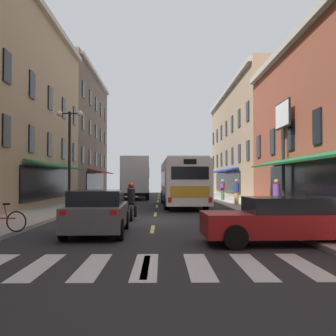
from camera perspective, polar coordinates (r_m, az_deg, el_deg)
The scene contains 17 objects.
ground_plane at distance 18.80m, azimuth -1.87°, elevation -7.23°, with size 34.80×80.00×0.10m, color #28282B.
lane_centre_dashes at distance 18.54m, azimuth -1.89°, elevation -7.14°, with size 0.14×73.90×0.01m.
crosswalk_near at distance 8.89m, azimuth -3.08°, elevation -13.20°, with size 7.10×2.80×0.01m.
sidewalk_left at distance 19.79m, azimuth -19.33°, elevation -6.51°, with size 3.00×80.00×0.14m, color #A39E93.
sidewalk_right at distance 19.59m, azimuth 15.77°, elevation -6.59°, with size 3.00×80.00×0.14m, color #A39E93.
billboard_sign at distance 24.10m, azimuth 15.41°, elevation 5.17°, with size 0.40×2.54×6.00m.
transit_bus at distance 28.18m, azimuth 1.95°, elevation -1.91°, with size 2.87×11.31×3.13m.
box_truck at distance 38.05m, azimuth -4.51°, elevation -1.33°, with size 2.76×7.52×3.78m.
sedan_near at distance 13.96m, azimuth -9.58°, elevation -5.93°, with size 1.97×4.27×1.45m.
sedan_mid at distance 46.63m, azimuth -3.75°, elevation -2.92°, with size 2.01×4.45×1.42m.
sedan_far at distance 12.17m, azimuth 15.94°, elevation -6.80°, with size 4.66×2.12×1.30m.
motorcycle_rider at distance 18.75m, azimuth -5.05°, elevation -4.92°, with size 0.62×2.07×1.66m.
bicycle_near at distance 14.35m, azimuth -21.87°, elevation -6.65°, with size 1.71×0.48×0.91m.
pedestrian_near at distance 34.54m, azimuth 7.45°, elevation -2.86°, with size 0.43×0.53×1.69m.
pedestrian_mid at distance 21.51m, azimuth 14.58°, elevation -3.66°, with size 0.36×0.36×1.68m.
pedestrian_far at distance 28.33m, azimuth 9.32°, elevation -3.17°, with size 0.36×0.36×1.69m.
street_lamp_twin at distance 23.25m, azimuth -13.30°, elevation 1.75°, with size 1.42×0.32×5.42m.
Camera 1 is at (0.34, -18.70, 1.79)m, focal length 44.70 mm.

